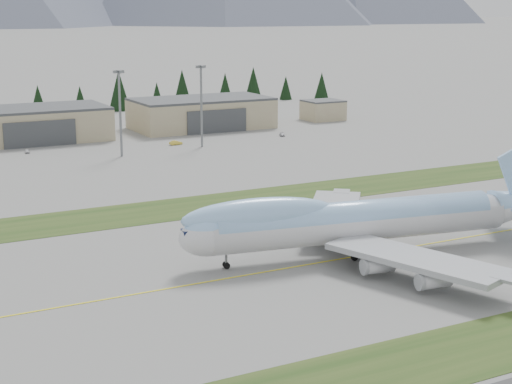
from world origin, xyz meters
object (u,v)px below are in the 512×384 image
service_vehicle_b (176,145)px  hangar_center (31,124)px  service_vehicle_a (27,153)px  boeing_747_freighter (357,220)px  hangar_right (202,113)px  service_vehicle_c (282,136)px

service_vehicle_b → hangar_center: bearing=48.9°
service_vehicle_a → boeing_747_freighter: bearing=-67.8°
hangar_right → hangar_center: bearing=180.0°
hangar_right → service_vehicle_b: bearing=-126.6°
hangar_right → service_vehicle_b: (-21.66, -29.13, -5.39)m
service_vehicle_b → service_vehicle_c: service_vehicle_b is taller
service_vehicle_b → service_vehicle_c: size_ratio=1.06×
service_vehicle_c → hangar_center: bearing=-177.3°
hangar_center → service_vehicle_b: 48.45m
boeing_747_freighter → service_vehicle_a: 130.25m
service_vehicle_b → service_vehicle_c: (38.19, -0.18, 0.00)m
service_vehicle_a → service_vehicle_b: 44.91m
boeing_747_freighter → hangar_center: boeing_747_freighter is taller
service_vehicle_a → hangar_center: bearing=83.9°
boeing_747_freighter → hangar_right: bearing=85.6°
boeing_747_freighter → hangar_center: (-23.46, 149.02, -0.78)m
boeing_747_freighter → service_vehicle_b: size_ratio=17.38×
hangar_right → service_vehicle_b: size_ratio=11.70×
service_vehicle_b → hangar_right: bearing=-40.5°
hangar_center → hangar_right: size_ratio=1.00×
service_vehicle_b → service_vehicle_c: bearing=-94.1°
hangar_right → service_vehicle_a: hangar_right is taller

